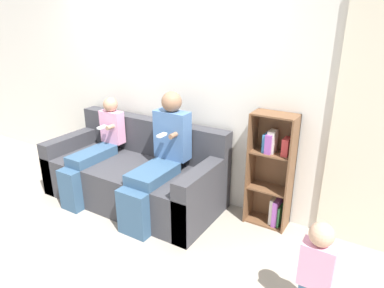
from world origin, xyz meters
name	(u,v)px	position (x,y,z in m)	size (l,w,h in m)	color
ground_plane	(108,223)	(0.00, 0.00, 0.00)	(14.00, 14.00, 0.00)	#9E9384
back_wall	(163,85)	(0.00, 1.05, 1.27)	(10.00, 0.06, 2.55)	silver
curtain_panel	(380,131)	(2.27, 1.00, 1.13)	(0.78, 0.04, 2.26)	beige
couch	(135,175)	(-0.08, 0.56, 0.31)	(2.05, 0.92, 0.90)	#38383D
adult_seated	(159,157)	(0.36, 0.45, 0.67)	(0.38, 0.86, 1.31)	#335170
child_seated	(95,150)	(-0.53, 0.40, 0.57)	(0.29, 0.86, 1.13)	#335170
toddler_standing	(316,269)	(2.09, -0.07, 0.40)	(0.23, 0.17, 0.77)	#335170
bookshelf	(273,171)	(1.42, 0.91, 0.58)	(0.43, 0.25, 1.18)	brown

